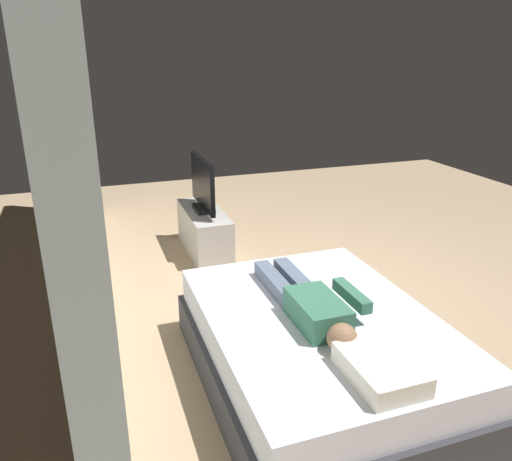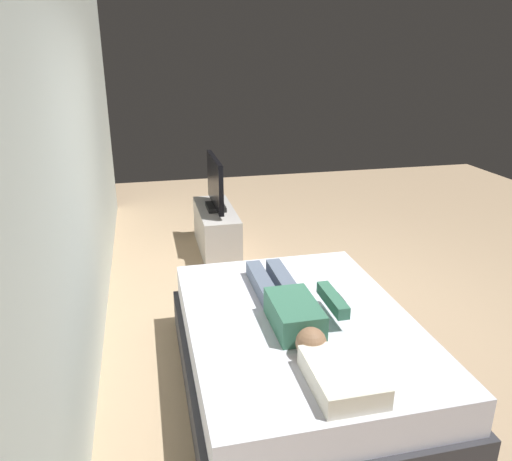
{
  "view_description": "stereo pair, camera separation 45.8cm",
  "coord_description": "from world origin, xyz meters",
  "px_view_note": "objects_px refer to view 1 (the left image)",
  "views": [
    {
      "loc": [
        -3.59,
        1.82,
        2.22
      ],
      "look_at": [
        0.33,
        0.45,
        0.69
      ],
      "focal_mm": 35.01,
      "sensor_mm": 36.0,
      "label": 1
    },
    {
      "loc": [
        -3.71,
        1.38,
        2.22
      ],
      "look_at": [
        0.33,
        0.45,
        0.69
      ],
      "focal_mm": 35.01,
      "sensor_mm": 36.0,
      "label": 2
    }
  ],
  "objects_px": {
    "remote": "(352,294)",
    "tv_stand": "(204,231)",
    "pillow": "(380,369)",
    "bed": "(318,350)",
    "person": "(311,303)",
    "tv": "(203,186)"
  },
  "relations": [
    {
      "from": "remote",
      "to": "person",
      "type": "bearing_deg",
      "value": 110.47
    },
    {
      "from": "person",
      "to": "tv_stand",
      "type": "xyz_separation_m",
      "value": [
        2.56,
        0.11,
        -0.37
      ]
    },
    {
      "from": "tv_stand",
      "to": "tv",
      "type": "relative_size",
      "value": 1.25
    },
    {
      "from": "remote",
      "to": "tv_stand",
      "type": "distance_m",
      "value": 2.48
    },
    {
      "from": "tv",
      "to": "bed",
      "type": "bearing_deg",
      "value": -176.26
    },
    {
      "from": "remote",
      "to": "tv",
      "type": "xyz_separation_m",
      "value": [
        2.41,
        0.52,
        0.24
      ]
    },
    {
      "from": "pillow",
      "to": "tv_stand",
      "type": "bearing_deg",
      "value": 2.93
    },
    {
      "from": "remote",
      "to": "tv_stand",
      "type": "relative_size",
      "value": 0.14
    },
    {
      "from": "bed",
      "to": "remote",
      "type": "height_order",
      "value": "remote"
    },
    {
      "from": "bed",
      "to": "tv",
      "type": "relative_size",
      "value": 2.37
    },
    {
      "from": "pillow",
      "to": "person",
      "type": "bearing_deg",
      "value": 4.41
    },
    {
      "from": "person",
      "to": "remote",
      "type": "relative_size",
      "value": 8.4
    },
    {
      "from": "pillow",
      "to": "remote",
      "type": "height_order",
      "value": "pillow"
    },
    {
      "from": "person",
      "to": "tv_stand",
      "type": "distance_m",
      "value": 2.59
    },
    {
      "from": "remote",
      "to": "tv",
      "type": "height_order",
      "value": "tv"
    },
    {
      "from": "person",
      "to": "tv",
      "type": "relative_size",
      "value": 1.43
    },
    {
      "from": "bed",
      "to": "person",
      "type": "distance_m",
      "value": 0.36
    },
    {
      "from": "bed",
      "to": "tv_stand",
      "type": "distance_m",
      "value": 2.59
    },
    {
      "from": "bed",
      "to": "person",
      "type": "bearing_deg",
      "value": 63.54
    },
    {
      "from": "person",
      "to": "pillow",
      "type": "bearing_deg",
      "value": -175.59
    },
    {
      "from": "bed",
      "to": "tv_stand",
      "type": "bearing_deg",
      "value": 3.74
    },
    {
      "from": "bed",
      "to": "pillow",
      "type": "distance_m",
      "value": 0.8
    }
  ]
}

